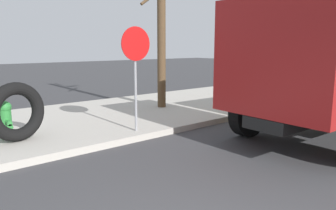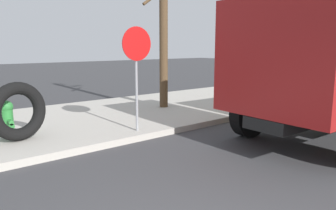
% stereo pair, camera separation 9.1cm
% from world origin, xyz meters
% --- Properties ---
extents(sidewalk_curb, '(36.00, 5.00, 0.15)m').
position_xyz_m(sidewalk_curb, '(0.00, 6.50, 0.07)').
color(sidewalk_curb, '#ADA89E').
rests_on(sidewalk_curb, ground).
extents(fire_hydrant, '(0.26, 0.60, 0.82)m').
position_xyz_m(fire_hydrant, '(-0.09, 5.58, 0.59)').
color(fire_hydrant, '#2D8438').
rests_on(fire_hydrant, sidewalk_curb).
extents(loose_tire, '(1.27, 0.59, 1.24)m').
position_xyz_m(loose_tire, '(0.04, 5.24, 0.77)').
color(loose_tire, black).
rests_on(loose_tire, sidewalk_curb).
extents(stop_sign, '(0.76, 0.08, 2.39)m').
position_xyz_m(stop_sign, '(2.41, 4.34, 1.81)').
color(stop_sign, gray).
rests_on(stop_sign, sidewalk_curb).
extents(bare_tree, '(1.42, 1.74, 5.70)m').
position_xyz_m(bare_tree, '(4.84, 6.38, 3.09)').
color(bare_tree, '#4C3823').
rests_on(bare_tree, sidewalk_curb).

